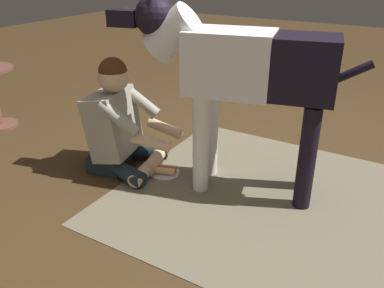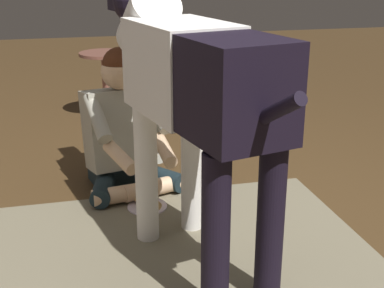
{
  "view_description": "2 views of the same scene",
  "coord_description": "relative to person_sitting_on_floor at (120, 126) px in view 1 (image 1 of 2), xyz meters",
  "views": [
    {
      "loc": [
        -0.84,
        2.45,
        1.42
      ],
      "look_at": [
        0.29,
        0.54,
        0.37
      ],
      "focal_mm": 37.57,
      "sensor_mm": 36.0,
      "label": 1
    },
    {
      "loc": [
        -1.95,
        0.77,
        1.28
      ],
      "look_at": [
        0.3,
        0.21,
        0.46
      ],
      "focal_mm": 49.57,
      "sensor_mm": 36.0,
      "label": 2
    }
  ],
  "objects": [
    {
      "name": "large_dog",
      "position": [
        -0.81,
        -0.19,
        0.47
      ],
      "size": [
        1.56,
        0.53,
        1.24
      ],
      "color": "silver",
      "rests_on": "ground"
    },
    {
      "name": "area_rug",
      "position": [
        -1.09,
        -0.14,
        -0.33
      ],
      "size": [
        1.89,
        1.76,
        0.01
      ],
      "primitive_type": "cube",
      "color": "#69624D",
      "rests_on": "ground"
    },
    {
      "name": "ground_plane",
      "position": [
        -0.93,
        -0.46,
        -0.33
      ],
      "size": [
        14.56,
        14.56,
        0.0
      ],
      "primitive_type": "plane",
      "color": "#412E19"
    },
    {
      "name": "person_sitting_on_floor",
      "position": [
        0.0,
        0.0,
        0.0
      ],
      "size": [
        0.69,
        0.57,
        0.81
      ],
      "color": "black",
      "rests_on": "ground"
    },
    {
      "name": "hot_dog_on_plate",
      "position": [
        -0.32,
        -0.07,
        -0.31
      ],
      "size": [
        0.21,
        0.21,
        0.06
      ],
      "color": "silver",
      "rests_on": "ground"
    }
  ]
}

